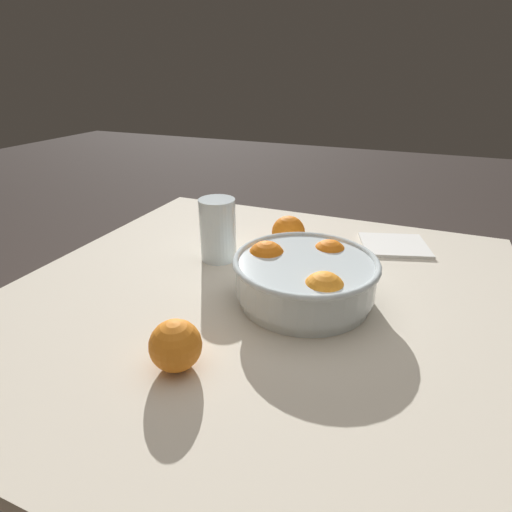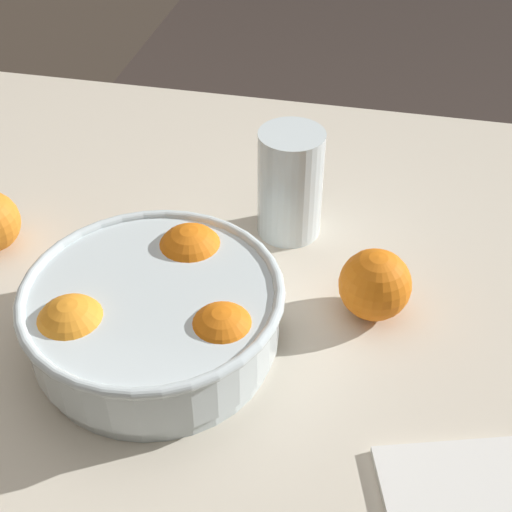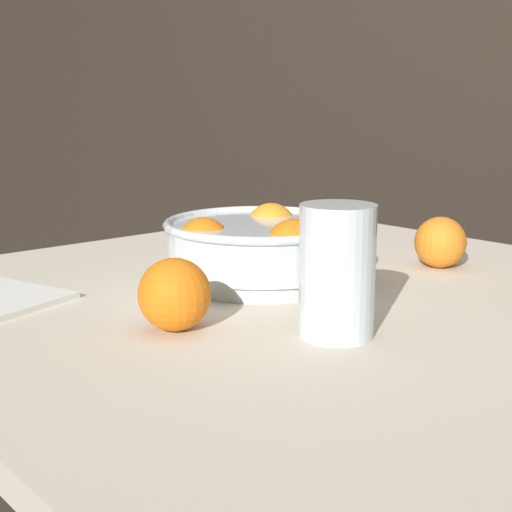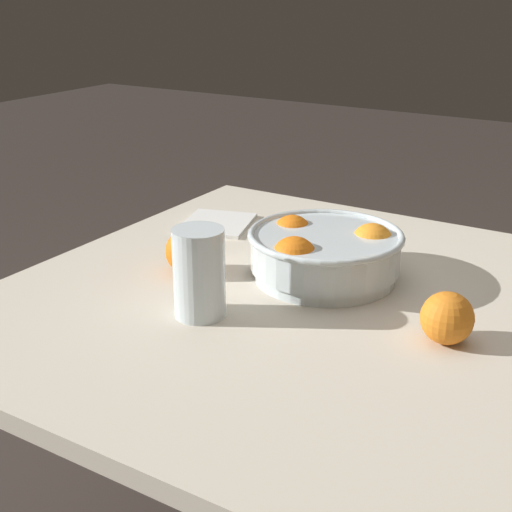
{
  "view_description": "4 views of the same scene",
  "coord_description": "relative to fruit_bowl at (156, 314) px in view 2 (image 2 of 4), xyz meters",
  "views": [
    {
      "loc": [
        -0.25,
        0.65,
        1.19
      ],
      "look_at": [
        0.03,
        -0.04,
        0.83
      ],
      "focal_mm": 28.0,
      "sensor_mm": 36.0,
      "label": 1
    },
    {
      "loc": [
        -0.58,
        -0.22,
        1.36
      ],
      "look_at": [
        0.01,
        -0.1,
        0.84
      ],
      "focal_mm": 50.0,
      "sensor_mm": 36.0,
      "label": 2
    },
    {
      "loc": [
        0.65,
        -0.67,
        1.03
      ],
      "look_at": [
        -0.0,
        -0.09,
        0.84
      ],
      "focal_mm": 50.0,
      "sensor_mm": 36.0,
      "label": 3
    },
    {
      "loc": [
        0.98,
        0.5,
        1.28
      ],
      "look_at": [
        0.02,
        -0.09,
        0.84
      ],
      "focal_mm": 50.0,
      "sensor_mm": 36.0,
      "label": 4
    }
  ],
  "objects": [
    {
      "name": "orange_loose_near_bowl",
      "position": [
        0.1,
        -0.22,
        -0.01
      ],
      "size": [
        0.08,
        0.08,
        0.08
      ],
      "primitive_type": "sphere",
      "color": "orange",
      "rests_on": "dining_table"
    },
    {
      "name": "juice_glass",
      "position": [
        0.24,
        -0.1,
        0.01
      ],
      "size": [
        0.08,
        0.08,
        0.14
      ],
      "color": "#F4A314",
      "rests_on": "dining_table"
    },
    {
      "name": "dining_table",
      "position": [
        0.08,
        0.01,
        -0.14
      ],
      "size": [
        1.01,
        1.0,
        0.78
      ],
      "color": "beige",
      "rests_on": "ground_plane"
    },
    {
      "name": "fruit_bowl",
      "position": [
        0.0,
        0.0,
        0.0
      ],
      "size": [
        0.28,
        0.28,
        0.1
      ],
      "color": "silver",
      "rests_on": "dining_table"
    }
  ]
}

